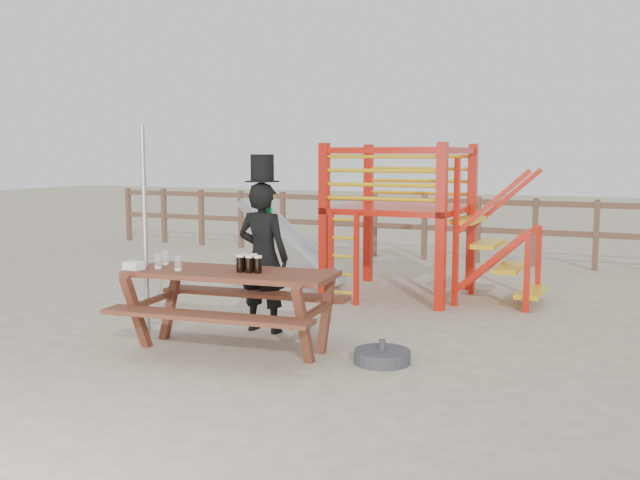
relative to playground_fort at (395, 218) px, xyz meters
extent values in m
plane|color=#C0B395|center=(-0.12, -3.58, -1.07)|extent=(60.00, 60.00, 0.00)
cube|color=brown|center=(-0.12, 3.42, 0.03)|extent=(15.00, 0.06, 0.10)
cube|color=brown|center=(-0.12, 3.42, -0.47)|extent=(15.00, 0.06, 0.10)
cube|color=brown|center=(-7.62, 3.42, -0.47)|extent=(0.09, 0.09, 1.20)
cube|color=brown|center=(-6.62, 3.42, -0.47)|extent=(0.09, 0.09, 1.20)
cube|color=brown|center=(-5.62, 3.42, -0.47)|extent=(0.09, 0.09, 1.20)
cube|color=brown|center=(-4.62, 3.42, -0.47)|extent=(0.09, 0.09, 1.20)
cube|color=brown|center=(-3.62, 3.42, -0.47)|extent=(0.09, 0.09, 1.20)
cube|color=brown|center=(-2.62, 3.42, -0.47)|extent=(0.09, 0.09, 1.20)
cube|color=brown|center=(-1.62, 3.42, -0.47)|extent=(0.09, 0.09, 1.20)
cube|color=brown|center=(-0.62, 3.42, -0.47)|extent=(0.09, 0.09, 1.20)
cube|color=brown|center=(0.38, 3.42, -0.47)|extent=(0.09, 0.09, 1.20)
cube|color=brown|center=(1.38, 3.42, -0.47)|extent=(0.09, 0.09, 1.20)
cube|color=brown|center=(2.38, 3.42, -0.47)|extent=(0.09, 0.09, 1.20)
cube|color=red|center=(-0.72, -0.78, -0.02)|extent=(0.12, 0.12, 2.10)
cube|color=red|center=(0.88, -0.78, -0.02)|extent=(0.12, 0.12, 2.10)
cube|color=red|center=(-0.72, 0.82, -0.02)|extent=(0.12, 0.12, 2.10)
cube|color=red|center=(0.88, 0.82, -0.02)|extent=(0.12, 0.12, 2.10)
cube|color=red|center=(0.08, 0.02, 0.13)|extent=(1.72, 1.72, 0.08)
cube|color=red|center=(0.08, -0.78, 0.93)|extent=(1.60, 0.08, 0.08)
cube|color=red|center=(0.08, 0.82, 0.93)|extent=(1.60, 0.08, 0.08)
cube|color=red|center=(-0.72, 0.02, 0.93)|extent=(0.08, 1.60, 0.08)
cube|color=red|center=(0.88, 0.02, 0.93)|extent=(0.08, 1.60, 0.08)
cylinder|color=gold|center=(0.08, -0.78, 0.31)|extent=(1.50, 0.05, 0.05)
cylinder|color=gold|center=(0.08, 0.82, 0.31)|extent=(1.50, 0.05, 0.05)
cylinder|color=gold|center=(0.08, -0.78, 0.49)|extent=(1.50, 0.05, 0.05)
cylinder|color=gold|center=(0.08, 0.82, 0.49)|extent=(1.50, 0.05, 0.05)
cylinder|color=gold|center=(0.08, -0.78, 0.67)|extent=(1.50, 0.05, 0.05)
cylinder|color=gold|center=(0.08, 0.82, 0.67)|extent=(1.50, 0.05, 0.05)
cylinder|color=gold|center=(0.08, -0.78, 0.85)|extent=(1.50, 0.05, 0.05)
cylinder|color=gold|center=(0.08, 0.82, 0.85)|extent=(1.50, 0.05, 0.05)
cube|color=red|center=(-0.55, -0.93, -0.47)|extent=(0.06, 0.06, 1.20)
cube|color=red|center=(-0.19, -0.93, -0.47)|extent=(0.06, 0.06, 1.20)
cylinder|color=gold|center=(-0.37, -0.93, -0.92)|extent=(0.36, 0.04, 0.04)
cylinder|color=gold|center=(-0.37, -0.93, -0.68)|extent=(0.36, 0.04, 0.04)
cylinder|color=gold|center=(-0.37, -0.93, -0.44)|extent=(0.36, 0.04, 0.04)
cylinder|color=gold|center=(-0.37, -0.93, -0.20)|extent=(0.36, 0.04, 0.04)
cylinder|color=gold|center=(-0.37, -0.93, 0.04)|extent=(0.36, 0.04, 0.04)
cube|color=gold|center=(1.03, 0.02, 0.01)|extent=(0.30, 0.90, 0.06)
cube|color=gold|center=(1.31, 0.02, -0.29)|extent=(0.30, 0.90, 0.06)
cube|color=gold|center=(1.59, 0.02, -0.59)|extent=(0.30, 0.90, 0.06)
cube|color=gold|center=(1.87, 0.02, -0.89)|extent=(0.30, 0.90, 0.06)
cube|color=red|center=(1.43, -0.43, -0.47)|extent=(0.95, 0.08, 0.86)
cube|color=red|center=(1.43, 0.47, -0.47)|extent=(0.95, 0.08, 0.86)
cube|color=#B8BABF|center=(-1.62, 0.02, -0.45)|extent=(1.53, 0.55, 1.21)
cube|color=#B8BABF|center=(-1.62, -0.25, -0.41)|extent=(1.58, 0.04, 1.28)
cube|color=#B8BABF|center=(-1.62, 0.29, -0.41)|extent=(1.58, 0.04, 1.28)
cube|color=#B8BABF|center=(-2.52, 0.02, -0.97)|extent=(0.35, 0.55, 0.05)
cube|color=brown|center=(-0.49, -3.45, -0.30)|extent=(2.14, 1.02, 0.05)
cube|color=brown|center=(-0.42, -4.01, -0.61)|extent=(2.08, 0.54, 0.04)
cube|color=brown|center=(-0.56, -2.89, -0.61)|extent=(2.08, 0.54, 0.04)
cube|color=brown|center=(-1.36, -3.56, -0.70)|extent=(0.23, 1.24, 0.74)
cube|color=brown|center=(0.38, -3.34, -0.70)|extent=(0.23, 1.24, 0.74)
imported|color=black|center=(-0.59, -2.65, -0.25)|extent=(0.61, 0.41, 1.65)
cube|color=#0B7D34|center=(-0.58, -2.52, -0.05)|extent=(0.07, 0.02, 0.39)
cylinder|color=black|center=(-0.59, -2.65, 0.58)|extent=(0.37, 0.37, 0.01)
cylinder|color=black|center=(-0.59, -2.65, 0.73)|extent=(0.25, 0.25, 0.29)
cube|color=white|center=(-0.59, -2.53, 0.83)|extent=(0.13, 0.01, 0.03)
cylinder|color=#B2B2B7|center=(-1.41, -3.62, 0.05)|extent=(0.05, 0.05, 2.23)
cylinder|color=#38383D|center=(1.02, -3.23, -1.01)|extent=(0.53, 0.53, 0.12)
cylinder|color=#38383D|center=(1.02, -3.23, -0.90)|extent=(0.06, 0.06, 0.10)
cube|color=white|center=(-1.41, -3.80, -0.23)|extent=(0.19, 0.15, 0.08)
cylinder|color=black|center=(-0.37, -3.48, -0.20)|extent=(0.08, 0.08, 0.15)
cylinder|color=#FBF1CD|center=(-0.37, -3.48, -0.11)|extent=(0.08, 0.08, 0.02)
cylinder|color=black|center=(-0.27, -3.48, -0.20)|extent=(0.08, 0.08, 0.15)
cylinder|color=#FBF1CD|center=(-0.27, -3.48, -0.11)|extent=(0.08, 0.08, 0.02)
cylinder|color=black|center=(-0.18, -3.46, -0.20)|extent=(0.08, 0.08, 0.15)
cylinder|color=#FBF1CD|center=(-0.18, -3.46, -0.11)|extent=(0.08, 0.08, 0.02)
cylinder|color=black|center=(-0.39, -3.37, -0.20)|extent=(0.08, 0.08, 0.15)
cylinder|color=#FBF1CD|center=(-0.39, -3.37, -0.11)|extent=(0.08, 0.08, 0.02)
cylinder|color=black|center=(-0.28, -3.36, -0.20)|extent=(0.08, 0.08, 0.15)
cylinder|color=#FBF1CD|center=(-0.28, -3.36, -0.11)|extent=(0.08, 0.08, 0.02)
cylinder|color=silver|center=(-1.24, -3.64, -0.20)|extent=(0.08, 0.08, 0.15)
cylinder|color=#FBF1CD|center=(-1.24, -3.64, -0.26)|extent=(0.07, 0.07, 0.02)
cylinder|color=silver|center=(-1.33, -3.41, -0.20)|extent=(0.08, 0.08, 0.15)
cylinder|color=#FBF1CD|center=(-1.33, -3.41, -0.26)|extent=(0.07, 0.07, 0.02)
cylinder|color=silver|center=(-0.97, -3.67, -0.20)|extent=(0.08, 0.08, 0.15)
cylinder|color=#FBF1CD|center=(-0.97, -3.67, -0.26)|extent=(0.07, 0.07, 0.02)
camera|label=1|loc=(3.28, -9.35, 0.86)|focal=40.00mm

